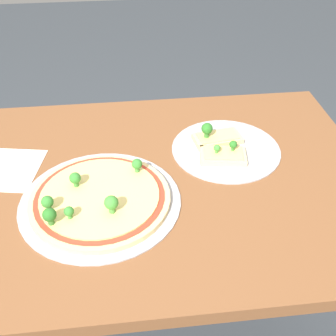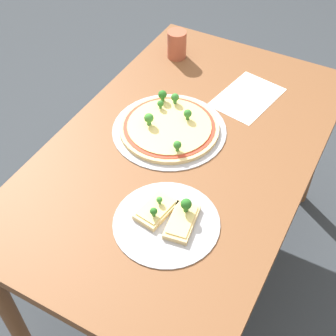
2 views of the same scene
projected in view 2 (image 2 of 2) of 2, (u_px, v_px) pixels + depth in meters
name	position (u px, v px, depth m)	size (l,w,h in m)	color
ground_plane	(180.00, 263.00, 2.07)	(8.00, 8.00, 0.00)	#33383D
dining_table	(184.00, 164.00, 1.62)	(1.35, 0.82, 0.72)	brown
pizza_tray_whole	(169.00, 127.00, 1.60)	(0.39, 0.39, 0.07)	#A3A3A8
pizza_tray_slice	(168.00, 218.00, 1.33)	(0.31, 0.31, 0.07)	#A3A3A8
drinking_cup	(177.00, 44.00, 1.87)	(0.08, 0.08, 0.11)	#AD5138
paper_menu	(247.00, 97.00, 1.73)	(0.27, 0.18, 0.00)	white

